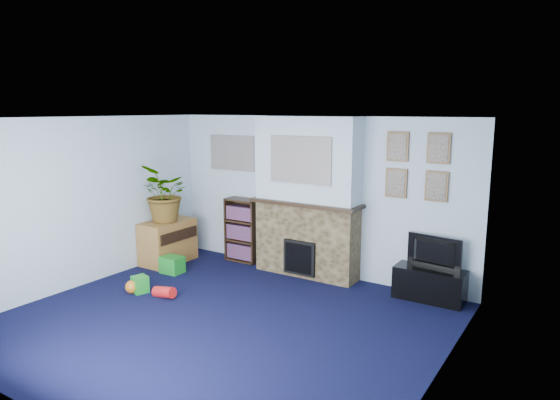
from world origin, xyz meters
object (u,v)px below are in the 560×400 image
Objects in this scene: tv_stand at (430,284)px; bookshelf at (243,231)px; sideboard at (168,242)px; television at (432,253)px.

tv_stand is 0.87× the size of bookshelf.
sideboard reaches higher than tv_stand.
bookshelf is (-3.13, 0.08, 0.28)m from tv_stand.
bookshelf is (-3.13, 0.06, -0.14)m from television.
sideboard is at bearing -143.30° from bookshelf.
television is 3.13m from bookshelf.
sideboard is at bearing 17.55° from television.
television is at bearing 9.42° from sideboard.
television is 4.19m from sideboard.
television reaches higher than sideboard.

